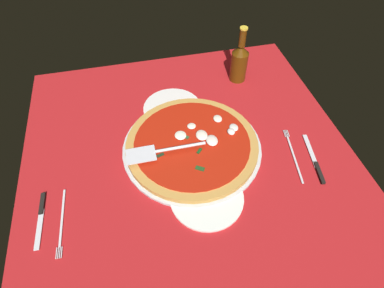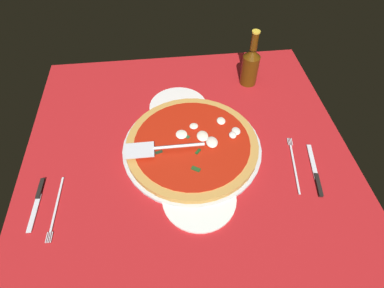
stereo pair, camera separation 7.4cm
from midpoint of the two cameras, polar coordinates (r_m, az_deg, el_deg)
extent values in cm
cube|color=#AA181C|center=(102.28, -2.84, -1.55)|extent=(106.17, 106.17, 0.80)
cube|color=silver|center=(93.99, 29.40, -19.74)|extent=(9.65, 9.65, 0.10)
cube|color=silver|center=(85.75, 18.34, -24.15)|extent=(9.65, 9.65, 0.10)
cube|color=silver|center=(91.56, 21.29, -16.64)|extent=(9.65, 9.65, 0.10)
cube|color=silver|center=(85.28, 9.38, -20.28)|extent=(9.65, 9.65, 0.10)
cube|color=silver|center=(83.12, -4.33, -23.31)|extent=(9.65, 9.65, 0.10)
cube|color=silver|center=(98.92, 23.66, -10.11)|extent=(9.65, 9.65, 0.10)
cube|color=silver|center=(91.12, 13.20, -13.13)|extent=(9.65, 9.65, 0.10)
cube|color=silver|center=(86.98, 1.00, -16.04)|extent=(9.65, 9.65, 0.10)
cube|color=silver|center=(87.03, -12.12, -18.32)|extent=(9.65, 9.65, 0.10)
cube|color=silver|center=(91.26, -24.88, -19.65)|extent=(9.65, 9.65, 0.10)
cube|color=silver|center=(107.52, 25.59, -4.54)|extent=(9.65, 9.65, 0.10)
cube|color=silver|center=(98.52, 16.33, -6.91)|extent=(9.65, 9.65, 0.10)
cube|color=silver|center=(92.71, 5.45, -9.42)|extent=(9.65, 9.65, 0.10)
cube|color=silver|center=(90.73, -6.54, -11.77)|extent=(9.65, 9.65, 0.10)
cube|color=silver|center=(92.80, -18.70, -13.61)|extent=(9.65, 9.65, 0.10)
cube|color=silver|center=(98.68, -30.01, -14.78)|extent=(9.65, 9.65, 0.10)
cube|color=silver|center=(107.15, 18.91, -1.60)|extent=(9.65, 9.65, 0.10)
cube|color=silver|center=(99.99, 9.17, -3.63)|extent=(9.65, 9.65, 0.10)
cube|color=silver|center=(96.24, -1.73, -5.76)|extent=(9.65, 9.65, 0.10)
cube|color=silver|center=(96.28, -13.15, -7.75)|extent=(9.65, 9.65, 0.10)
cube|color=silver|center=(100.12, -24.21, -9.38)|extent=(9.65, 9.65, 0.10)
cube|color=silver|center=(116.74, 21.08, 2.88)|extent=(9.65, 9.65, 0.10)
cube|color=silver|center=(108.51, 12.31, 1.33)|extent=(9.65, 9.65, 0.10)
cube|color=silver|center=(103.27, 2.40, -0.45)|extent=(9.65, 9.65, 0.10)
cube|color=silver|center=(101.49, -8.21, -2.33)|extent=(9.65, 9.65, 0.10)
cube|color=silver|center=(103.35, -18.84, -4.14)|extent=(9.65, 9.65, 0.10)
cube|color=silver|center=(108.66, -28.80, -5.70)|extent=(9.65, 9.65, 0.10)
cube|color=silver|center=(117.99, 14.98, 5.53)|extent=(9.65, 9.65, 0.10)
cube|color=silver|center=(111.53, 5.96, 4.14)|extent=(9.65, 9.65, 0.10)
cube|color=silver|center=(108.18, -3.85, 2.50)|extent=(9.65, 9.65, 0.10)
cube|color=silver|center=(108.22, -13.93, 0.74)|extent=(9.65, 9.65, 0.10)
cube|color=silver|center=(111.64, -23.70, -1.00)|extent=(9.65, 9.65, 0.10)
cube|color=silver|center=(128.23, 17.27, 9.08)|extent=(9.65, 9.65, 0.10)
cube|color=silver|center=(120.78, 9.04, 8.04)|extent=(9.65, 9.65, 0.10)
cube|color=silver|center=(116.10, -0.01, 6.71)|extent=(9.65, 9.65, 0.10)
cube|color=silver|center=(114.52, -9.50, 5.13)|extent=(9.65, 9.65, 0.10)
cube|color=silver|center=(116.17, -18.94, 3.41)|extent=(9.65, 9.65, 0.10)
cube|color=silver|center=(120.92, -27.84, 1.70)|extent=(9.65, 9.65, 0.10)
cube|color=silver|center=(130.80, 11.70, 11.36)|extent=(9.65, 9.65, 0.10)
cube|color=silver|center=(125.00, 3.36, 10.33)|extent=(9.65, 9.65, 0.10)
cube|color=silver|center=(122.02, -5.53, 9.00)|extent=(9.65, 9.65, 0.10)
cube|color=silver|center=(122.05, -14.55, 7.42)|extent=(9.65, 9.65, 0.10)
cube|color=silver|center=(125.10, -23.29, 5.71)|extent=(9.65, 9.65, 0.10)
cube|color=silver|center=(141.43, 14.02, 14.16)|extent=(9.65, 9.65, 0.10)
cube|color=silver|center=(134.71, 6.32, 13.43)|extent=(9.65, 9.65, 0.10)
cube|color=silver|center=(130.53, -1.97, 12.36)|extent=(9.65, 9.65, 0.10)
cube|color=silver|center=(129.12, -10.54, 10.99)|extent=(9.65, 9.65, 0.10)
cube|color=silver|center=(130.59, -19.02, 9.38)|extent=(9.65, 9.65, 0.10)
cube|color=silver|center=(134.83, -27.06, 7.65)|extent=(9.65, 9.65, 0.10)
cube|color=silver|center=(145.05, 8.94, 16.06)|extent=(9.65, 9.65, 0.10)
cube|color=silver|center=(139.85, 1.21, 15.26)|extent=(9.65, 9.65, 0.10)
cube|color=silver|center=(137.19, -6.89, 14.12)|extent=(9.65, 9.65, 0.10)
cube|color=silver|center=(137.22, -15.05, 12.69)|extent=(9.65, 9.65, 0.10)
cube|color=silver|center=(139.94, -22.96, 11.05)|extent=(9.65, 9.65, 0.10)
cylinder|color=silver|center=(102.08, -2.08, -0.67)|extent=(45.70, 45.70, 1.19)
cylinder|color=white|center=(91.20, 0.38, -9.97)|extent=(21.65, 21.65, 1.00)
cylinder|color=silver|center=(115.55, -5.51, 6.56)|extent=(21.38, 21.38, 1.00)
cylinder|color=#C28C40|center=(100.98, -2.10, -0.15)|extent=(43.36, 43.36, 1.69)
cylinder|color=#AD1B0B|center=(100.22, -2.12, 0.22)|extent=(37.95, 37.95, 0.30)
ellipsoid|color=white|center=(102.65, 5.21, 2.22)|extent=(2.94, 2.51, 1.27)
ellipsoid|color=silver|center=(99.62, 1.58, 0.58)|extent=(4.75, 3.80, 1.40)
ellipsoid|color=#EEE7CF|center=(106.76, 2.79, 4.64)|extent=(3.54, 2.95, 0.95)
ellipsoid|color=#EDE5CE|center=(104.27, -2.13, 3.26)|extent=(2.84, 2.92, 0.92)
ellipsoid|color=silver|center=(104.26, 5.73, 2.98)|extent=(3.55, 2.91, 0.92)
ellipsoid|color=#F2E7CF|center=(101.15, -0.29, 1.56)|extent=(4.66, 3.81, 1.29)
ellipsoid|color=white|center=(101.67, -4.24, 1.53)|extent=(4.04, 3.80, 0.87)
cube|color=#28512C|center=(101.55, -3.40, 1.27)|extent=(2.55, 2.50, 0.30)
cube|color=#1D441A|center=(93.37, -0.80, -4.65)|extent=(2.63, 3.08, 0.30)
cube|color=#154017|center=(97.50, -0.79, -1.37)|extent=(2.31, 2.21, 0.30)
cube|color=#1C351F|center=(97.40, -8.05, -2.14)|extent=(1.61, 2.54, 0.30)
cube|color=silver|center=(96.70, -11.61, -2.07)|extent=(6.17, 9.13, 0.30)
cylinder|color=silver|center=(96.47, -4.32, -0.68)|extent=(1.05, 15.90, 1.00)
cube|color=white|center=(104.40, 18.07, -2.77)|extent=(22.83, 16.93, 0.60)
cube|color=silver|center=(103.09, 16.54, -2.72)|extent=(18.71, 3.91, 0.25)
cube|color=silver|center=(109.85, 15.54, 1.82)|extent=(2.99, 0.74, 0.25)
cube|color=silver|center=(109.72, 15.32, 1.82)|extent=(2.99, 0.74, 0.25)
cube|color=silver|center=(109.59, 15.10, 1.81)|extent=(2.99, 0.74, 0.25)
cube|color=silver|center=(109.47, 14.88, 1.80)|extent=(2.99, 0.74, 0.25)
cube|color=black|center=(101.75, 20.61, -5.09)|extent=(8.03, 2.58, 0.80)
cube|color=silver|center=(106.83, 19.25, -1.27)|extent=(13.94, 3.82, 0.25)
cube|color=white|center=(97.98, -26.54, -12.44)|extent=(20.79, 13.74, 0.60)
cube|color=silver|center=(96.64, -24.98, -12.20)|extent=(17.69, 1.26, 0.25)
cube|color=silver|center=(92.35, -26.03, -17.83)|extent=(3.01, 0.33, 0.25)
cube|color=silver|center=(92.19, -25.76, -17.81)|extent=(3.01, 0.33, 0.25)
cube|color=silver|center=(92.04, -25.49, -17.80)|extent=(3.01, 0.33, 0.25)
cube|color=silver|center=(91.89, -25.22, -17.79)|extent=(3.01, 0.33, 0.25)
cube|color=black|center=(101.02, -27.91, -9.81)|extent=(6.92, 1.46, 0.80)
cube|color=silver|center=(97.52, -28.46, -13.76)|extent=(12.09, 1.85, 0.25)
cylinder|color=#4D2A08|center=(125.98, 6.91, 13.95)|extent=(6.55, 6.55, 12.28)
cone|color=#4D2A08|center=(121.70, 7.25, 16.87)|extent=(6.55, 6.55, 3.03)
cylinder|color=#4D2A08|center=(119.12, 7.50, 18.85)|extent=(2.60, 2.60, 6.83)
cylinder|color=gold|center=(117.27, 7.69, 20.40)|extent=(2.99, 2.99, 0.60)
camera|label=1|loc=(0.04, -92.11, -2.50)|focal=28.83mm
camera|label=2|loc=(0.04, 87.89, 2.50)|focal=28.83mm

